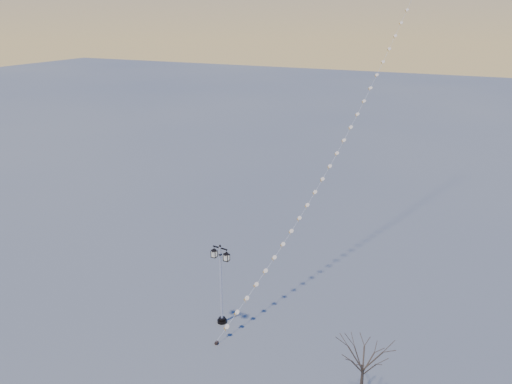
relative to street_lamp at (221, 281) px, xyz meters
The scene contains 4 objects.
ground 4.13m from the street_lamp, 64.84° to the right, with size 300.00×300.00×0.00m, color slate.
street_lamp is the anchor object (origin of this frame).
bare_tree 10.18m from the street_lamp, 16.99° to the right, with size 2.11×2.11×3.49m.
kite_train 19.36m from the street_lamp, 72.54° to the left, with size 8.28×34.19×29.83m.
Camera 1 is at (12.25, -21.25, 18.83)m, focal length 34.87 mm.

